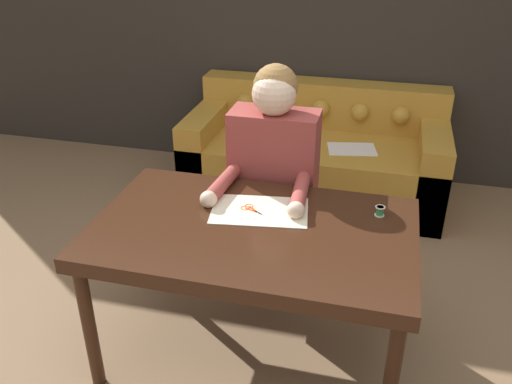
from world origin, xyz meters
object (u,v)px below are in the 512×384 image
(dining_table, at_px, (253,240))
(couch, at_px, (315,156))
(person, at_px, (272,181))
(thread_spool, at_px, (380,211))
(scissors, at_px, (253,210))

(dining_table, relative_size, couch, 0.76)
(person, bearing_deg, thread_spool, -29.67)
(couch, relative_size, person, 1.44)
(couch, xyz_separation_m, scissors, (-0.06, -1.63, 0.43))
(person, xyz_separation_m, scissors, (0.00, -0.42, 0.06))
(person, height_order, scissors, person)
(couch, bearing_deg, person, -92.98)
(couch, relative_size, thread_spool, 41.16)
(thread_spool, bearing_deg, scissors, -169.77)
(couch, xyz_separation_m, person, (-0.06, -1.20, 0.38))
(scissors, bearing_deg, thread_spool, 10.23)
(dining_table, distance_m, person, 0.55)
(person, relative_size, thread_spool, 28.50)
(dining_table, relative_size, person, 1.09)
(dining_table, bearing_deg, scissors, 104.08)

